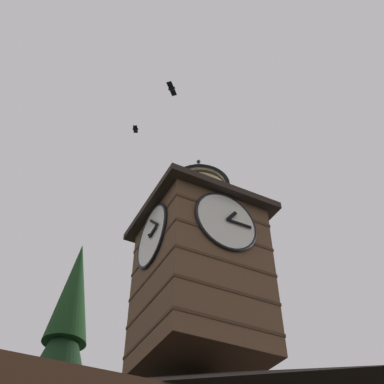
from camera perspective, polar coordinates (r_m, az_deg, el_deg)
The scene contains 3 objects.
clock_tower at distance 16.05m, azimuth 0.92°, elevation -8.50°, with size 4.15×4.15×8.50m.
flying_bird_high at distance 19.77m, azimuth -2.42°, elevation 12.13°, with size 0.63×0.63×0.17m.
flying_bird_low at distance 24.67m, azimuth -6.72°, elevation 7.41°, with size 0.40×0.51×0.17m.
Camera 1 is at (4.86, 10.91, 2.10)m, focal length 45.05 mm.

